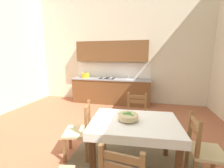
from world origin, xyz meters
The scene contains 8 objects.
ground_plane centered at (0.00, 0.00, -0.05)m, with size 6.72×6.17×0.10m, color #A86042.
wall_back centered at (0.00, 2.85, 2.02)m, with size 6.72×0.12×4.05m, color beige.
kitchen_cabinetry centered at (-0.21, 2.51, 0.86)m, with size 2.79×0.63×2.20m.
dining_table centered at (0.89, -0.55, 0.61)m, with size 1.34×0.98×0.75m.
dining_chair_kitchen_side centered at (0.85, 0.32, 0.44)m, with size 0.42×0.42×0.93m.
dining_chair_window_side centered at (1.82, -0.59, 0.44)m, with size 0.42×0.42×0.93m.
dining_chair_tv_side centered at (-0.03, -0.48, 0.44)m, with size 0.51×0.51×0.93m.
fruit_bowl centered at (0.79, -0.55, 0.81)m, with size 0.30×0.30×0.12m.
Camera 1 is at (1.03, -2.61, 1.69)m, focal length 23.74 mm.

